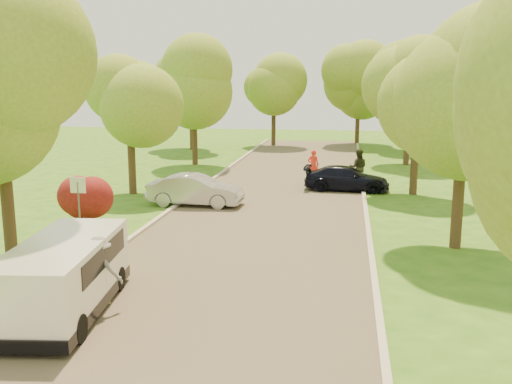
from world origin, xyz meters
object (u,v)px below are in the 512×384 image
Objects in this scene: longboard at (102,305)px; person_olive at (358,168)px; silver_sedan at (195,190)px; skateboarder at (100,271)px; street_sign at (78,195)px; minivan at (65,276)px; dark_sedan at (347,178)px; person_striped at (313,165)px.

longboard is 18.66m from person_olive.
skateboarder reaches higher than silver_sedan.
minivan is at bearing -66.77° from street_sign.
person_olive reaches higher than skateboarder.
minivan is 5.62× the size of longboard.
street_sign reaches higher than longboard.
street_sign is 15.26m from person_olive.
street_sign is 1.13× the size of person_olive.
dark_sedan is 17.14m from longboard.
person_olive is (2.40, -1.24, 0.12)m from person_striped.
street_sign is 0.52× the size of dark_sedan.
street_sign is at bearing 51.34° from person_olive.
skateboarder is at bearing -174.52° from silver_sedan.
silver_sedan is at bearing 67.02° from street_sign.
silver_sedan is at bearing -87.73° from longboard.
silver_sedan is at bearing 59.58° from person_striped.
street_sign reaches higher than person_olive.
silver_sedan is (-0.10, 11.94, -0.24)m from minivan.
dark_sedan is 3.21m from person_striped.
dark_sedan is at bearing 127.48° from person_striped.
dark_sedan is at bearing -111.19° from skateboarder.
person_striped is (3.90, 18.77, 0.75)m from longboard.
person_olive is at bearing -48.50° from silver_sedan.
minivan is 1.16× the size of dark_sedan.
person_striped is at bearing -103.42° from longboard.
street_sign is 2.51× the size of longboard.
minivan is at bearing 24.91° from skateboarder.
silver_sedan is 2.16× the size of person_olive.
longboard is 0.85m from skateboarder.
street_sign is at bearing 63.93° from person_striped.
silver_sedan is 8.59m from person_striped.
longboard is at bearing 81.03° from person_striped.
street_sign reaches higher than skateboarder.
street_sign is 13.84m from dark_sedan.
skateboarder reaches higher than person_striped.
silver_sedan reaches higher than longboard.
longboard is at bearing -174.52° from silver_sedan.
person_olive is at bearing 155.53° from person_striped.
street_sign is 6.74m from longboard.
minivan is 1.17× the size of silver_sedan.
minivan reaches higher than longboard.
street_sign is 1.30× the size of skateboarder.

